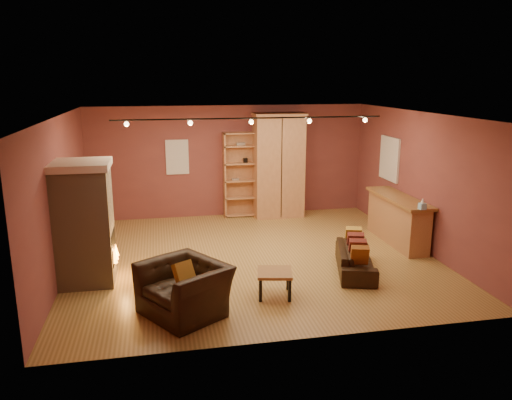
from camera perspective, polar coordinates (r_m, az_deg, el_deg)
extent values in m
plane|color=olive|center=(9.96, -0.29, -6.56)|extent=(7.00, 7.00, 0.00)
plane|color=brown|center=(9.36, -0.32, 9.73)|extent=(7.00, 7.00, 0.00)
cube|color=brown|center=(12.71, -3.09, 4.44)|extent=(7.00, 0.02, 2.80)
cube|color=brown|center=(9.55, -21.39, 0.35)|extent=(0.02, 6.50, 2.80)
cube|color=brown|center=(10.77, 18.31, 2.05)|extent=(0.02, 6.50, 2.80)
cube|color=tan|center=(9.01, -18.98, -2.86)|extent=(0.90, 0.90, 2.00)
cube|color=beige|center=(8.77, -19.52, 3.79)|extent=(0.98, 0.98, 0.12)
cube|color=black|center=(9.07, -16.21, -5.17)|extent=(0.10, 0.65, 0.55)
cone|color=orange|center=(9.11, -15.79, -5.87)|extent=(0.10, 0.10, 0.22)
cube|color=white|center=(12.55, -8.99, 4.87)|extent=(0.56, 0.04, 0.86)
cube|color=tan|center=(12.79, -1.85, 3.03)|extent=(0.88, 0.04, 2.15)
cube|color=tan|center=(12.58, -3.62, 2.83)|extent=(0.04, 0.34, 2.15)
cube|color=tan|center=(12.72, 0.13, 2.97)|extent=(0.04, 0.34, 2.15)
cube|color=gray|center=(12.64, -2.39, 2.36)|extent=(0.18, 0.12, 0.05)
cube|color=black|center=(12.60, -1.22, 4.54)|extent=(0.10, 0.10, 0.12)
cube|color=tan|center=(12.88, -1.70, -1.62)|extent=(0.88, 0.34, 0.04)
cube|color=tan|center=(12.77, -1.72, 0.32)|extent=(0.88, 0.34, 0.04)
cube|color=tan|center=(12.67, -1.73, 2.25)|extent=(0.88, 0.34, 0.03)
cube|color=tan|center=(12.59, -1.74, 4.21)|extent=(0.88, 0.34, 0.04)
cube|color=tan|center=(12.52, -1.76, 6.19)|extent=(0.88, 0.34, 0.04)
cube|color=tan|center=(12.48, -1.77, 7.66)|extent=(0.88, 0.34, 0.04)
cube|color=tan|center=(12.63, 2.58, 3.84)|extent=(1.22, 0.67, 2.56)
cube|color=#9B6B38|center=(12.32, 2.94, 3.58)|extent=(0.02, 0.01, 2.46)
cube|color=tan|center=(12.47, 2.64, 9.78)|extent=(1.28, 0.73, 0.06)
cube|color=tan|center=(11.10, 15.85, -2.34)|extent=(0.46, 2.00, 0.96)
cube|color=#9B6B38|center=(10.98, 16.02, 0.21)|extent=(0.58, 2.12, 0.06)
cube|color=#97D1F2|center=(10.04, 18.48, -0.68)|extent=(0.12, 0.12, 0.12)
cone|color=white|center=(10.02, 18.53, -0.07)|extent=(0.08, 0.08, 0.10)
cube|color=white|center=(11.93, 15.01, 4.59)|extent=(0.05, 0.90, 1.00)
imported|color=black|center=(9.33, 11.33, -6.23)|extent=(0.90, 1.66, 0.62)
cube|color=brown|center=(8.75, 11.76, -6.17)|extent=(0.35, 0.30, 0.36)
cube|color=maroon|center=(9.09, 11.51, -5.38)|extent=(0.35, 0.30, 0.36)
cube|color=maroon|center=(9.43, 11.28, -4.65)|extent=(0.35, 0.30, 0.36)
cube|color=#B6892E|center=(9.78, 11.06, -3.98)|extent=(0.35, 0.30, 0.36)
imported|color=black|center=(7.60, -8.21, -9.10)|extent=(1.32, 1.44, 1.05)
cube|color=#B6892E|center=(7.55, -8.24, -8.18)|extent=(0.38, 0.36, 0.34)
cube|color=#9B6B38|center=(8.16, 2.15, -8.30)|extent=(0.65, 0.65, 0.05)
cube|color=black|center=(7.99, 0.88, -10.45)|extent=(0.05, 0.05, 0.37)
cube|color=black|center=(8.09, 4.13, -10.16)|extent=(0.05, 0.05, 0.37)
cube|color=black|center=(8.40, 0.22, -9.18)|extent=(0.05, 0.05, 0.37)
cube|color=black|center=(8.50, 3.31, -8.93)|extent=(0.05, 0.05, 0.37)
cylinder|color=black|center=(9.56, -0.54, 9.34)|extent=(5.20, 0.03, 0.03)
sphere|color=#FFD88C|center=(9.42, -14.59, 8.40)|extent=(0.09, 0.09, 0.09)
sphere|color=#FFD88C|center=(9.42, -7.51, 8.73)|extent=(0.09, 0.09, 0.09)
sphere|color=#FFD88C|center=(9.56, -0.54, 8.92)|extent=(0.09, 0.09, 0.09)
sphere|color=#FFD88C|center=(9.84, 6.13, 8.98)|extent=(0.09, 0.09, 0.09)
sphere|color=#FFD88C|center=(10.24, 12.36, 8.93)|extent=(0.09, 0.09, 0.09)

